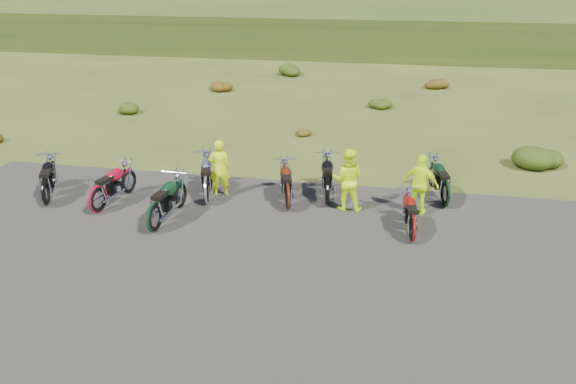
% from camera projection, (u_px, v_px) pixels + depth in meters
% --- Properties ---
extents(ground, '(300.00, 300.00, 0.00)m').
position_uv_depth(ground, '(257.00, 236.00, 14.55)').
color(ground, '#374617').
rests_on(ground, ground).
extents(gravel_pad, '(20.00, 12.00, 0.04)m').
position_uv_depth(gravel_pad, '(235.00, 275.00, 12.73)').
color(gravel_pad, black).
rests_on(gravel_pad, ground).
extents(hill_slope, '(300.00, 45.97, 9.37)m').
position_uv_depth(hill_slope, '(370.00, 28.00, 59.93)').
color(hill_slope, '#2E4015').
rests_on(hill_slope, ground).
extents(shrub_1, '(1.03, 1.03, 0.61)m').
position_uv_depth(shrub_1, '(127.00, 107.00, 26.31)').
color(shrub_1, '#26380E').
rests_on(shrub_1, ground).
extents(shrub_2, '(1.30, 1.30, 0.77)m').
position_uv_depth(shrub_2, '(220.00, 85.00, 30.57)').
color(shrub_2, '#5D290B').
rests_on(shrub_2, ground).
extents(shrub_3, '(1.56, 1.56, 0.92)m').
position_uv_depth(shrub_3, '(291.00, 68.00, 34.84)').
color(shrub_3, '#26380E').
rests_on(shrub_3, ground).
extents(shrub_4, '(0.77, 0.77, 0.45)m').
position_uv_depth(shrub_4, '(302.00, 130.00, 22.88)').
color(shrub_4, '#5D290B').
rests_on(shrub_4, ground).
extents(shrub_5, '(1.03, 1.03, 0.61)m').
position_uv_depth(shrub_5, '(379.00, 102.00, 27.15)').
color(shrub_5, '#26380E').
rests_on(shrub_5, ground).
extents(shrub_6, '(1.30, 1.30, 0.77)m').
position_uv_depth(shrub_6, '(436.00, 82.00, 31.41)').
color(shrub_6, '#5D290B').
rests_on(shrub_6, ground).
extents(shrub_7, '(1.56, 1.56, 0.92)m').
position_uv_depth(shrub_7, '(540.00, 154.00, 19.34)').
color(shrub_7, '#26380E').
rests_on(shrub_7, ground).
extents(motorcycle_0, '(1.62, 2.39, 1.19)m').
position_uv_depth(motorcycle_0, '(48.00, 206.00, 16.38)').
color(motorcycle_0, black).
rests_on(motorcycle_0, ground).
extents(motorcycle_1, '(1.06, 2.33, 1.18)m').
position_uv_depth(motorcycle_1, '(100.00, 213.00, 15.91)').
color(motorcycle_1, maroon).
rests_on(motorcycle_1, ground).
extents(motorcycle_2, '(0.92, 2.38, 1.23)m').
position_uv_depth(motorcycle_2, '(156.00, 232.00, 14.78)').
color(motorcycle_2, black).
rests_on(motorcycle_2, ground).
extents(motorcycle_3, '(1.40, 2.44, 1.21)m').
position_uv_depth(motorcycle_3, '(207.00, 204.00, 16.52)').
color(motorcycle_3, silver).
rests_on(motorcycle_3, ground).
extents(motorcycle_4, '(1.30, 2.33, 1.16)m').
position_uv_depth(motorcycle_4, '(288.00, 210.00, 16.06)').
color(motorcycle_4, '#4F1B0D').
rests_on(motorcycle_4, ground).
extents(motorcycle_5, '(1.11, 2.43, 1.23)m').
position_uv_depth(motorcycle_5, '(327.00, 206.00, 16.37)').
color(motorcycle_5, black).
rests_on(motorcycle_5, ground).
extents(motorcycle_6, '(0.90, 2.07, 1.05)m').
position_uv_depth(motorcycle_6, '(411.00, 242.00, 14.24)').
color(motorcycle_6, maroon).
rests_on(motorcycle_6, ground).
extents(motorcycle_7, '(1.18, 2.33, 1.17)m').
position_uv_depth(motorcycle_7, '(444.00, 207.00, 16.30)').
color(motorcycle_7, black).
rests_on(motorcycle_7, ground).
extents(person_middle, '(0.73, 0.60, 1.74)m').
position_uv_depth(person_middle, '(220.00, 169.00, 16.74)').
color(person_middle, '#CCF30C').
rests_on(person_middle, ground).
extents(person_right_a, '(0.91, 0.72, 1.82)m').
position_uv_depth(person_right_a, '(347.00, 181.00, 15.75)').
color(person_right_a, '#CCF30C').
rests_on(person_right_a, ground).
extents(person_right_b, '(1.10, 0.74, 1.74)m').
position_uv_depth(person_right_b, '(420.00, 185.00, 15.51)').
color(person_right_b, '#CCF30C').
rests_on(person_right_b, ground).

